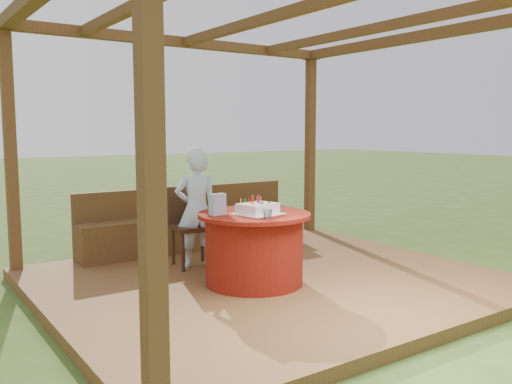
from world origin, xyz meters
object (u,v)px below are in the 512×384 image
elderly_woman (196,207)px  gift_bag (217,204)px  drinking_glass (267,214)px  bench (192,228)px  chair (190,221)px  table (254,248)px  birthday_cake (258,209)px

elderly_woman → gift_bag: bearing=-104.2°
elderly_woman → drinking_glass: (0.05, -1.29, 0.08)m
drinking_glass → bench: bearing=80.4°
chair → drinking_glass: chair is taller
drinking_glass → chair: bearing=92.5°
bench → table: size_ratio=2.66×
bench → chair: bearing=-119.1°
chair → gift_bag: size_ratio=4.31×
chair → birthday_cake: birthday_cake is taller
chair → gift_bag: bearing=-101.8°
bench → elderly_woman: size_ratio=2.21×
chair → elderly_woman: bearing=-84.7°
chair → birthday_cake: size_ratio=1.90×
elderly_woman → birthday_cake: bearing=-81.9°
table → elderly_woman: 0.99m
table → elderly_woman: bearing=99.5°
birthday_cake → bench: bearing=81.7°
bench → gift_bag: bearing=-110.1°
table → elderly_woman: size_ratio=0.83×
chair → table: bearing=-81.0°
table → chair: chair is taller
birthday_cake → gift_bag: bearing=152.7°
gift_bag → bench: bearing=67.7°
bench → table: bench is taller
elderly_woman → gift_bag: elderly_woman is taller
birthday_cake → gift_bag: size_ratio=2.27×
elderly_woman → drinking_glass: bearing=-87.8°
elderly_woman → gift_bag: size_ratio=6.52×
drinking_glass → birthday_cake: bearing=72.4°
chair → bench: bearing=60.9°
elderly_woman → drinking_glass: size_ratio=14.13×
bench → gift_bag: gift_bag is taller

